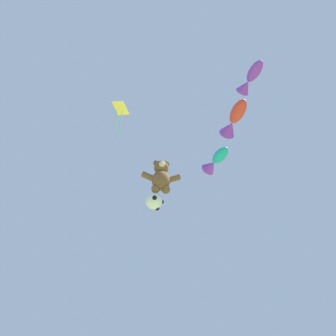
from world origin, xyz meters
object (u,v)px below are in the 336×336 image
at_px(teddy_bear_kite, 161,176).
at_px(fish_kite_teal, 215,161).
at_px(diamond_kite, 120,110).
at_px(soccer_ball_kite, 154,201).
at_px(fish_kite_crimson, 234,120).
at_px(fish_kite_violet, 250,79).

distance_m(teddy_bear_kite, fish_kite_teal, 3.40).
relative_size(teddy_bear_kite, diamond_kite, 0.70).
height_order(teddy_bear_kite, diamond_kite, diamond_kite).
height_order(teddy_bear_kite, soccer_ball_kite, teddy_bear_kite).
height_order(teddy_bear_kite, fish_kite_crimson, fish_kite_crimson).
relative_size(teddy_bear_kite, fish_kite_teal, 1.01).
bearing_deg(fish_kite_crimson, teddy_bear_kite, 145.67).
xyz_separation_m(teddy_bear_kite, soccer_ball_kite, (-0.29, 0.22, -1.43)).
distance_m(soccer_ball_kite, fish_kite_crimson, 5.95).
height_order(fish_kite_crimson, diamond_kite, diamond_kite).
relative_size(fish_kite_teal, fish_kite_crimson, 0.94).
bearing_deg(fish_kite_violet, fish_kite_teal, 92.61).
xyz_separation_m(fish_kite_violet, diamond_kite, (-5.91, 3.49, 1.59)).
bearing_deg(diamond_kite, soccer_ball_kite, 35.93).
relative_size(soccer_ball_kite, diamond_kite, 0.30).
height_order(soccer_ball_kite, diamond_kite, diamond_kite).
height_order(fish_kite_teal, fish_kite_violet, fish_kite_violet).
bearing_deg(fish_kite_teal, soccer_ball_kite, 173.60).
relative_size(fish_kite_teal, fish_kite_violet, 1.36).
distance_m(fish_kite_teal, fish_kite_crimson, 2.49).
xyz_separation_m(teddy_bear_kite, fish_kite_violet, (3.34, -4.91, 1.88)).
bearing_deg(soccer_ball_kite, fish_kite_violet, -54.76).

